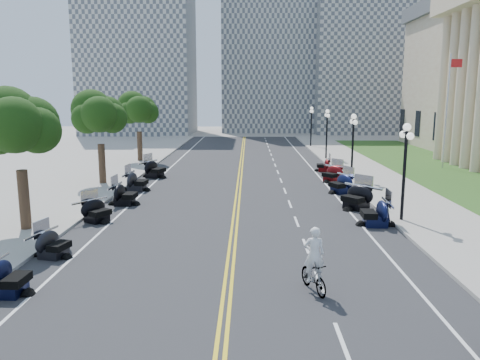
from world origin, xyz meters
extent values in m
plane|color=gray|center=(0.00, 0.00, 0.00)|extent=(160.00, 160.00, 0.00)
cube|color=#333335|center=(0.00, 10.00, 0.00)|extent=(16.00, 90.00, 0.01)
cube|color=yellow|center=(-0.12, 10.00, 0.01)|extent=(0.12, 90.00, 0.00)
cube|color=yellow|center=(0.12, 10.00, 0.01)|extent=(0.12, 90.00, 0.00)
cube|color=white|center=(6.40, 10.00, 0.01)|extent=(0.12, 90.00, 0.00)
cube|color=white|center=(-6.40, 10.00, 0.01)|extent=(0.12, 90.00, 0.00)
cube|color=white|center=(3.20, -8.00, 0.01)|extent=(0.12, 2.00, 0.00)
cube|color=white|center=(3.20, -4.00, 0.01)|extent=(0.12, 2.00, 0.00)
cube|color=white|center=(3.20, 0.00, 0.01)|extent=(0.12, 2.00, 0.00)
cube|color=white|center=(3.20, 4.00, 0.01)|extent=(0.12, 2.00, 0.00)
cube|color=white|center=(3.20, 8.00, 0.01)|extent=(0.12, 2.00, 0.00)
cube|color=white|center=(3.20, 12.00, 0.01)|extent=(0.12, 2.00, 0.00)
cube|color=white|center=(3.20, 16.00, 0.01)|extent=(0.12, 2.00, 0.00)
cube|color=white|center=(3.20, 20.00, 0.01)|extent=(0.12, 2.00, 0.00)
cube|color=white|center=(3.20, 24.00, 0.01)|extent=(0.12, 2.00, 0.00)
cube|color=white|center=(3.20, 28.00, 0.01)|extent=(0.12, 2.00, 0.00)
cube|color=white|center=(3.20, 32.00, 0.01)|extent=(0.12, 2.00, 0.00)
cube|color=white|center=(3.20, 36.00, 0.01)|extent=(0.12, 2.00, 0.00)
cube|color=white|center=(3.20, 40.00, 0.01)|extent=(0.12, 2.00, 0.00)
cube|color=white|center=(3.20, 44.00, 0.01)|extent=(0.12, 2.00, 0.00)
cube|color=white|center=(3.20, 48.00, 0.01)|extent=(0.12, 2.00, 0.00)
cube|color=white|center=(3.20, 52.00, 0.01)|extent=(0.12, 2.00, 0.00)
cube|color=#9E9991|center=(10.50, 10.00, 0.07)|extent=(5.00, 90.00, 0.15)
cube|color=#9E9991|center=(-10.50, 10.00, 0.07)|extent=(5.00, 90.00, 0.15)
cube|color=#356023|center=(17.50, 18.00, 0.05)|extent=(9.00, 60.00, 0.10)
cube|color=gray|center=(-18.00, 62.00, 13.00)|extent=(18.00, 14.00, 26.00)
cube|color=gray|center=(4.00, 68.00, 15.00)|extent=(16.00, 12.00, 30.00)
cube|color=gray|center=(22.00, 65.00, 11.00)|extent=(20.00, 14.00, 22.00)
imported|color=#A51414|center=(2.86, -4.81, 0.53)|extent=(1.05, 1.83, 1.06)
imported|color=white|center=(2.86, -4.81, 2.01)|extent=(0.69, 0.45, 1.89)
camera|label=1|loc=(0.70, -19.54, 6.45)|focal=35.00mm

